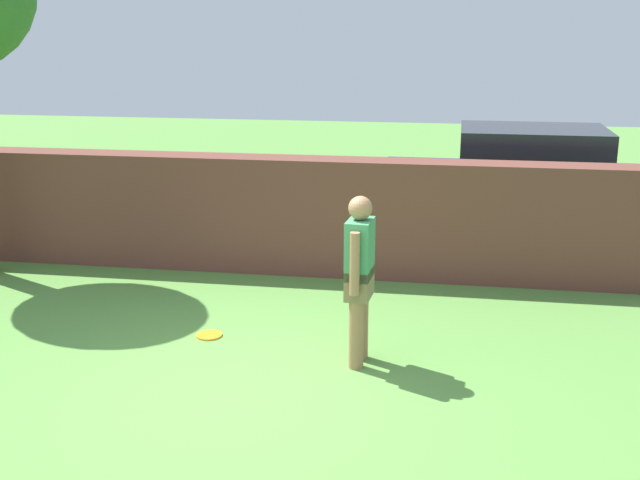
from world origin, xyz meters
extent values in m
plane|color=#568C3D|center=(0.00, 0.00, 0.00)|extent=(40.00, 40.00, 0.00)
cube|color=brown|center=(-1.50, 3.62, 0.74)|extent=(11.49, 0.50, 1.49)
cylinder|color=#9E704C|center=(0.96, 0.77, 0.42)|extent=(0.14, 0.14, 0.85)
cylinder|color=#9E704C|center=(0.98, 0.99, 0.42)|extent=(0.14, 0.14, 0.85)
cube|color=olive|center=(0.97, 0.88, 0.80)|extent=(0.25, 0.38, 0.28)
cube|color=#3F8C59|center=(0.97, 0.88, 1.12)|extent=(0.25, 0.38, 0.55)
sphere|color=#9E704C|center=(0.97, 0.88, 1.51)|extent=(0.22, 0.22, 0.22)
cylinder|color=#9E704C|center=(0.95, 0.65, 1.05)|extent=(0.09, 0.09, 0.58)
cylinder|color=#9E704C|center=(0.99, 1.10, 1.05)|extent=(0.09, 0.09, 0.58)
cube|color=navy|center=(2.89, 5.31, 0.72)|extent=(4.22, 1.74, 0.80)
cube|color=#1E2328|center=(2.89, 5.31, 1.42)|extent=(2.01, 1.52, 0.60)
cylinder|color=black|center=(1.51, 4.47, 0.32)|extent=(0.64, 0.23, 0.64)
cylinder|color=black|center=(1.53, 6.17, 0.32)|extent=(0.64, 0.23, 0.64)
cylinder|color=black|center=(4.24, 4.44, 0.32)|extent=(0.64, 0.23, 0.64)
cylinder|color=black|center=(4.26, 6.14, 0.32)|extent=(0.64, 0.23, 0.64)
cylinder|color=orange|center=(-0.63, 1.28, 0.01)|extent=(0.27, 0.27, 0.02)
camera|label=1|loc=(1.75, -5.96, 3.10)|focal=43.99mm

